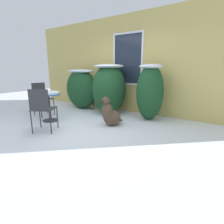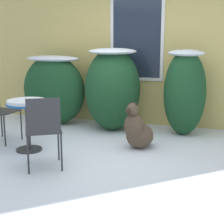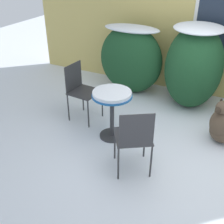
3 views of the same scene
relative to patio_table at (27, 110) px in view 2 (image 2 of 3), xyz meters
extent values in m
plane|color=silver|center=(1.13, -0.01, -0.62)|extent=(16.00, 16.00, 0.00)
cube|color=tan|center=(1.13, 2.19, 0.86)|extent=(8.00, 0.06, 2.96)
cube|color=silver|center=(1.13, 2.15, 1.03)|extent=(1.05, 0.04, 1.57)
cube|color=#1E2838|center=(1.13, 2.13, 1.03)|extent=(0.93, 0.01, 1.45)
ellipsoid|color=#194223|center=(-0.40, 1.61, 0.05)|extent=(1.28, 0.62, 1.35)
ellipsoid|color=silver|center=(-0.40, 1.61, 0.66)|extent=(1.09, 0.53, 0.12)
ellipsoid|color=#194223|center=(0.83, 1.56, 0.13)|extent=(1.00, 1.06, 1.50)
ellipsoid|color=silver|center=(0.83, 1.56, 0.82)|extent=(0.85, 0.90, 0.12)
ellipsoid|color=#194223|center=(2.12, 1.61, 0.12)|extent=(0.72, 0.68, 1.48)
ellipsoid|color=silver|center=(2.12, 1.61, 0.80)|extent=(0.62, 0.57, 0.12)
cylinder|color=#2D2D30|center=(0.00, 0.00, -0.61)|extent=(0.39, 0.39, 0.03)
cylinder|color=#2D2D30|center=(0.00, 0.00, -0.26)|extent=(0.06, 0.06, 0.68)
cylinder|color=#195699|center=(0.00, 0.00, 0.09)|extent=(0.60, 0.60, 0.03)
cylinder|color=silver|center=(0.00, 0.00, 0.13)|extent=(0.57, 0.57, 0.05)
cube|color=#2D2D30|center=(-0.65, 0.28, -0.12)|extent=(0.49, 0.49, 0.02)
cylinder|color=#2D2D30|center=(-0.46, 0.06, -0.37)|extent=(0.02, 0.02, 0.50)
cylinder|color=#2D2D30|center=(-0.42, 0.47, -0.37)|extent=(0.02, 0.02, 0.50)
cylinder|color=#2D2D30|center=(-0.83, 0.51, -0.37)|extent=(0.02, 0.02, 0.50)
cube|color=#2D2D30|center=(0.56, -0.53, -0.12)|extent=(0.62, 0.62, 0.02)
cube|color=#2D2D30|center=(0.68, -0.72, 0.11)|extent=(0.36, 0.23, 0.44)
cylinder|color=#2D2D30|center=(0.63, -0.25, -0.37)|extent=(0.02, 0.02, 0.50)
cylinder|color=#2D2D30|center=(0.28, -0.47, -0.37)|extent=(0.02, 0.02, 0.50)
cylinder|color=#2D2D30|center=(0.85, -0.60, -0.37)|extent=(0.02, 0.02, 0.50)
cylinder|color=#2D2D30|center=(0.50, -0.82, -0.37)|extent=(0.02, 0.02, 0.50)
ellipsoid|color=#4C3D2D|center=(1.57, 0.65, -0.43)|extent=(0.57, 0.58, 0.39)
ellipsoid|color=#4C3D2D|center=(1.50, 0.54, -0.26)|extent=(0.41, 0.40, 0.43)
sphere|color=#4C3D2D|center=(1.49, 0.51, 0.01)|extent=(0.19, 0.19, 0.19)
cone|color=#2D241B|center=(1.42, 0.40, -0.01)|extent=(0.13, 0.12, 0.10)
ellipsoid|color=#2D241B|center=(1.45, 0.55, 0.08)|extent=(0.05, 0.04, 0.09)
ellipsoid|color=#2D241B|center=(1.54, 0.50, 0.08)|extent=(0.05, 0.04, 0.09)
ellipsoid|color=#4C3D2D|center=(1.67, 0.82, -0.54)|extent=(0.17, 0.22, 0.07)
camera|label=1|loc=(3.92, -2.77, 0.74)|focal=28.00mm
camera|label=2|loc=(2.74, -4.34, 1.05)|focal=55.00mm
camera|label=3|loc=(1.63, -3.26, 1.95)|focal=45.00mm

